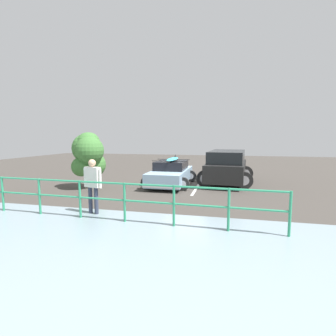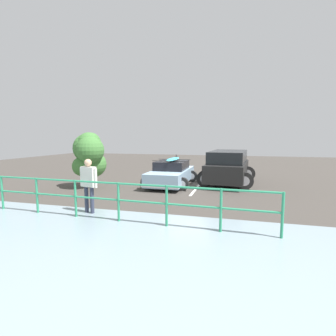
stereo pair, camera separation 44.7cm
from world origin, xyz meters
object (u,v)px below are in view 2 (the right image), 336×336
(person_bystander, at_px, (89,181))
(bush_near_left, at_px, (89,152))
(sedan_car, at_px, (171,174))
(suv_car, at_px, (228,167))

(person_bystander, bearing_deg, bush_near_left, -58.95)
(sedan_car, bearing_deg, suv_car, -157.53)
(person_bystander, bearing_deg, sedan_car, -103.58)
(sedan_car, xyz_separation_m, suv_car, (-2.79, -1.15, 0.31))
(person_bystander, distance_m, bush_near_left, 4.48)
(person_bystander, height_order, bush_near_left, bush_near_left)
(person_bystander, xyz_separation_m, bush_near_left, (2.28, -3.79, 0.70))
(suv_car, relative_size, person_bystander, 2.62)
(person_bystander, relative_size, bush_near_left, 0.66)
(bush_near_left, bearing_deg, person_bystander, 121.05)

